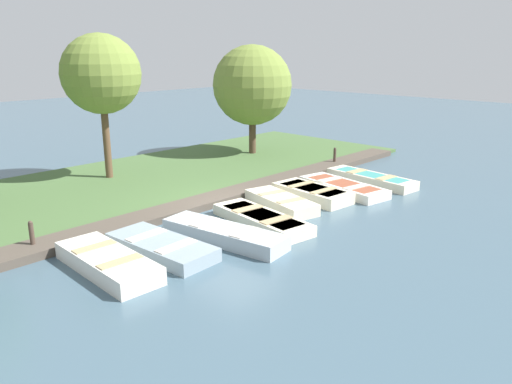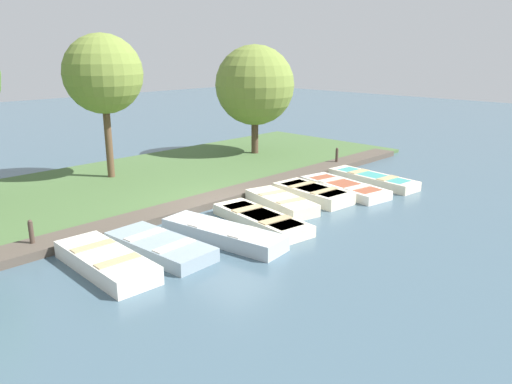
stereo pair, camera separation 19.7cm
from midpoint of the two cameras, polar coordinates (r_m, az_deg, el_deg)
ground_plane at (r=15.58m, az=-2.70°, el=-2.28°), size 80.00×80.00×0.00m
shore_bank at (r=19.34m, az=-13.04°, el=1.19°), size 8.00×24.00×0.14m
dock_walkway at (r=16.42m, az=-5.69°, el=-0.96°), size 1.02×22.05×0.22m
rowboat_0 at (r=12.00m, az=-17.05°, el=-7.67°), size 3.13×1.22×0.44m
rowboat_1 at (r=12.67m, az=-11.21°, el=-6.14°), size 3.06×1.39×0.37m
rowboat_2 at (r=13.20m, az=-4.11°, el=-4.79°), size 3.66×1.47×0.42m
rowboat_3 at (r=14.40m, az=0.27°, el=-3.12°), size 3.50×1.53×0.34m
rowboat_4 at (r=15.90m, az=2.50°, el=-1.16°), size 2.88×1.64×0.40m
rowboat_5 at (r=16.94m, az=6.09°, el=-0.10°), size 2.80×1.46×0.42m
rowboat_6 at (r=17.96m, az=9.61°, el=0.56°), size 3.50×1.74×0.34m
rowboat_7 at (r=19.30m, az=12.71°, el=1.51°), size 3.62×1.35×0.36m
mooring_post_near at (r=13.62m, az=-24.61°, el=-4.66°), size 0.12×0.12×0.84m
mooring_post_far at (r=21.70m, az=8.72°, el=3.98°), size 0.12×0.12×0.84m
park_tree_left at (r=19.48m, az=-17.57°, el=12.67°), size 2.90×2.90×5.46m
park_tree_center at (r=23.28m, az=-0.67°, el=12.08°), size 3.62×3.62×5.10m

